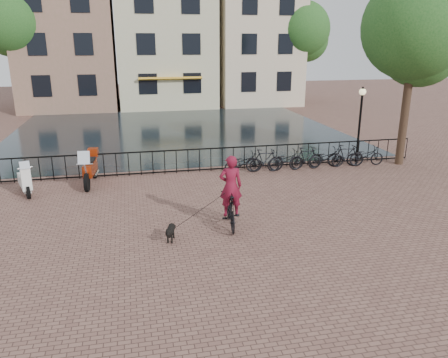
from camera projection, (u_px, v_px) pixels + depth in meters
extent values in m
plane|color=brown|center=(248.00, 256.00, 11.51)|extent=(100.00, 100.00, 0.00)
plane|color=black|center=(176.00, 131.00, 27.63)|extent=(20.00, 20.00, 0.00)
cube|color=black|center=(199.00, 149.00, 18.66)|extent=(20.00, 0.05, 0.05)
cube|color=black|center=(200.00, 170.00, 18.94)|extent=(20.00, 0.05, 0.05)
cube|color=#7F644A|center=(67.00, 34.00, 36.15)|extent=(7.50, 9.00, 12.00)
cube|color=#C0BC91|center=(164.00, 40.00, 37.91)|extent=(8.00, 9.00, 11.00)
cube|color=gold|center=(170.00, 79.00, 34.41)|extent=(5.00, 0.60, 0.15)
cube|color=beige|center=(253.00, 31.00, 39.30)|extent=(7.00, 9.00, 12.50)
cylinder|color=black|center=(18.00, 72.00, 33.50)|extent=(0.36, 0.36, 6.30)
sphere|color=#194D1C|center=(11.00, 22.00, 32.42)|extent=(5.04, 5.04, 5.04)
cylinder|color=black|center=(406.00, 103.00, 19.33)|extent=(0.36, 0.36, 5.60)
sphere|color=#194D1C|center=(416.00, 26.00, 18.36)|extent=(4.48, 4.48, 4.48)
cylinder|color=black|center=(300.00, 70.00, 38.20)|extent=(0.36, 0.36, 5.95)
sphere|color=#194D1C|center=(302.00, 29.00, 37.17)|extent=(4.76, 4.76, 4.76)
cylinder|color=black|center=(359.00, 130.00, 19.56)|extent=(0.10, 0.10, 3.20)
sphere|color=beige|center=(363.00, 92.00, 19.05)|extent=(0.30, 0.30, 0.30)
imported|color=black|center=(231.00, 209.00, 13.16)|extent=(0.75, 1.96, 1.15)
imported|color=maroon|center=(231.00, 180.00, 12.89)|extent=(0.88, 0.63, 2.25)
imported|color=black|center=(243.00, 163.00, 18.63)|extent=(1.77, 0.79, 0.90)
imported|color=black|center=(265.00, 160.00, 18.81)|extent=(1.68, 0.54, 1.00)
imported|color=black|center=(285.00, 160.00, 19.02)|extent=(1.76, 0.74, 0.90)
imported|color=black|center=(306.00, 158.00, 19.19)|extent=(1.72, 0.73, 1.00)
imported|color=black|center=(326.00, 158.00, 19.40)|extent=(1.74, 0.66, 0.90)
imported|color=black|center=(346.00, 156.00, 19.58)|extent=(1.71, 0.69, 1.00)
imported|color=black|center=(365.00, 156.00, 19.78)|extent=(1.77, 0.78, 0.90)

